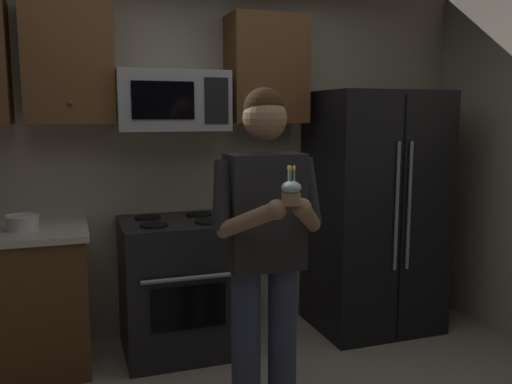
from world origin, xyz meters
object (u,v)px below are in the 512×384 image
refrigerator (374,211)px  bowl_large_white (22,222)px  person (265,242)px  cupcake (291,192)px  microwave (172,101)px  oven_range (179,286)px

refrigerator → bowl_large_white: 2.47m
person → cupcake: size_ratio=10.13×
refrigerator → person: (-1.26, -1.04, 0.10)m
microwave → cupcake: size_ratio=4.26×
oven_range → microwave: (0.00, 0.12, 1.26)m
refrigerator → person: bearing=-140.6°
microwave → person: (0.24, -1.19, -0.72)m
person → cupcake: (-0.00, -0.33, 0.30)m
oven_range → person: bearing=-77.4°
microwave → refrigerator: bearing=-6.0°
bowl_large_white → microwave: bearing=6.0°
bowl_large_white → person: 1.63m
oven_range → cupcake: (0.24, -1.40, 0.83)m
bowl_large_white → person: bearing=-42.1°
cupcake → refrigerator: bearing=47.3°
bowl_large_white → refrigerator: bearing=-1.3°
microwave → cupcake: 1.60m
bowl_large_white → oven_range: bearing=-1.0°
oven_range → refrigerator: (1.50, -0.04, 0.44)m
bowl_large_white → person: size_ratio=0.12×
bowl_large_white → cupcake: size_ratio=1.17×
person → cupcake: bearing=-90.0°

